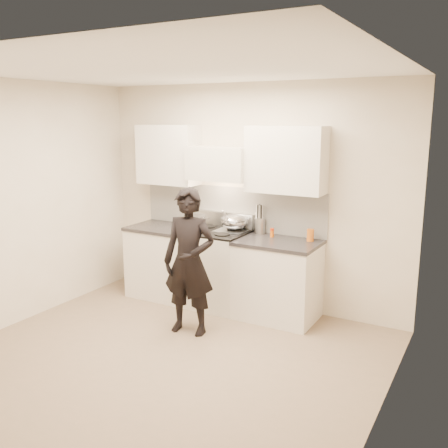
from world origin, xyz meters
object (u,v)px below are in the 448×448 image
object	(u,v)px
stove	(215,268)
utensil_crock	(259,225)
counter_right	(278,279)
wok	(235,222)
person	(189,262)

from	to	relation	value
stove	utensil_crock	bearing A→B (deg)	26.46
stove	counter_right	bearing A→B (deg)	0.00
wok	person	xyz separation A→B (m)	(-0.04, -0.96, -0.26)
stove	wok	size ratio (longest dim) A/B	2.25
counter_right	wok	distance (m)	0.87
utensil_crock	person	bearing A→B (deg)	-106.66
stove	counter_right	distance (m)	0.83
counter_right	person	world-z (taller)	person
counter_right	wok	world-z (taller)	wok
person	wok	bearing A→B (deg)	79.35
wok	person	distance (m)	0.99
counter_right	utensil_crock	size ratio (longest dim) A/B	2.62
person	counter_right	bearing A→B (deg)	42.85
wok	stove	bearing A→B (deg)	-147.65
wok	utensil_crock	bearing A→B (deg)	21.81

